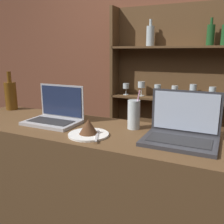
% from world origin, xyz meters
% --- Properties ---
extents(bar_counter, '(1.90, 0.50, 1.08)m').
position_xyz_m(bar_counter, '(0.00, 0.25, 0.54)').
color(bar_counter, brown).
rests_on(bar_counter, ground_plane).
extents(back_wall, '(7.00, 0.06, 2.70)m').
position_xyz_m(back_wall, '(0.00, 1.57, 1.35)').
color(back_wall, brown).
rests_on(back_wall, ground_plane).
extents(back_shelf, '(1.27, 0.18, 1.92)m').
position_xyz_m(back_shelf, '(0.15, 1.49, 1.00)').
color(back_shelf, brown).
rests_on(back_shelf, ground_plane).
extents(laptop_near, '(0.31, 0.21, 0.22)m').
position_xyz_m(laptop_near, '(-0.32, 0.27, 1.13)').
color(laptop_near, '#ADADB2').
rests_on(laptop_near, bar_counter).
extents(laptop_far, '(0.34, 0.24, 0.23)m').
position_xyz_m(laptop_far, '(0.42, 0.26, 1.13)').
color(laptop_far, '#333338').
rests_on(laptop_far, bar_counter).
extents(cake_plate, '(0.21, 0.21, 0.09)m').
position_xyz_m(cake_plate, '(-0.02, 0.14, 1.11)').
color(cake_plate, white).
rests_on(cake_plate, bar_counter).
extents(water_glass, '(0.07, 0.07, 0.22)m').
position_xyz_m(water_glass, '(0.15, 0.35, 1.16)').
color(water_glass, silver).
rests_on(water_glass, bar_counter).
extents(wine_bottle_amber, '(0.08, 0.08, 0.28)m').
position_xyz_m(wine_bottle_amber, '(-0.83, 0.41, 1.19)').
color(wine_bottle_amber, brown).
rests_on(wine_bottle_amber, bar_counter).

